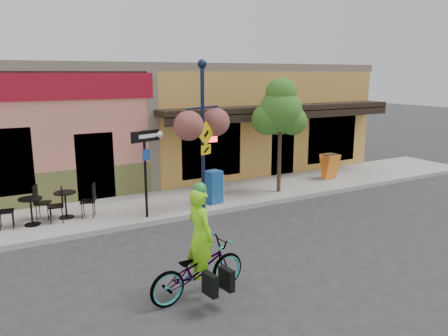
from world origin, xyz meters
The scene contains 14 objects.
ground centered at (0.00, 0.00, 0.00)m, with size 90.00×90.00×0.00m, color #2D2D30.
sidewalk centered at (0.00, 2.00, 0.07)m, with size 24.00×3.00×0.15m, color #9E9B93.
curb centered at (0.00, 0.55, 0.07)m, with size 24.00×0.12×0.15m, color #A8A59E.
building centered at (0.00, 7.50, 2.25)m, with size 18.20×8.20×4.50m, color #D87B6A, non-canonical shape.
bicycle centered at (-2.77, -3.62, 0.53)m, with size 0.71×2.03×1.07m, color maroon.
cyclist_rider centered at (-2.72, -3.62, 0.93)m, with size 0.68×0.44×1.85m, color #8FFF1A.
lamp_post centered at (-0.47, 0.76, 2.34)m, with size 1.40×0.56×4.38m, color #121D39, non-canonical shape.
one_way_sign centered at (-2.20, 0.89, 1.38)m, with size 0.94×0.21×2.47m, color black, non-canonical shape.
cafe_set_left centered at (-4.21, 1.93, 0.64)m, with size 1.62×0.81×0.97m, color black, non-canonical shape.
cafe_set_right centered at (-5.12, 1.73, 0.64)m, with size 1.63×0.81×0.98m, color black, non-canonical shape.
newspaper_box_blue centered at (0.09, 1.18, 0.67)m, with size 0.47×0.41×1.03m, color #195096, non-canonical shape.
newspaper_box_grey centered at (0.20, 1.27, 0.61)m, with size 0.43×0.38×0.91m, color #B1B1B1, non-canonical shape.
street_tree centered at (2.70, 1.31, 2.11)m, with size 1.53×1.53×3.92m, color #3D7A26, non-canonical shape.
sandwich_board centered at (5.49, 1.67, 0.64)m, with size 0.58×0.43×0.97m, color orange, non-canonical shape.
Camera 1 is at (-6.05, -10.48, 4.13)m, focal length 35.00 mm.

